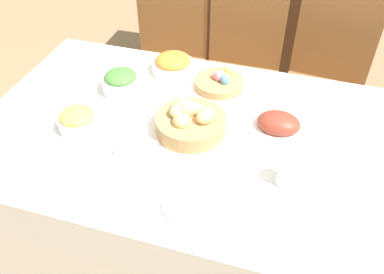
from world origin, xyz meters
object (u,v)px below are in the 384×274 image
Objects in this scene: bread_basket at (190,120)px; fork at (156,190)px; green_salad_bowl at (121,82)px; knife at (248,212)px; chair_far_left at (168,55)px; chair_far_right at (325,79)px; dinner_plate at (201,201)px; sideboard at (253,20)px; drinking_cup at (287,173)px; carrot_bowl at (173,64)px; chair_far_center at (240,66)px; spoon at (258,215)px; egg_basket at (219,82)px; pineapple_bowl at (78,120)px; ham_platter at (278,124)px; butter_dish at (136,148)px.

fork is at bearing -92.67° from bread_basket.
green_salad_bowl reaches higher than knife.
chair_far_left is 1.00× the size of chair_far_right.
green_salad_bowl is at bearing 135.17° from dinner_plate.
green_salad_bowl is at bearing 155.33° from bread_basket.
sideboard reaches higher than drinking_cup.
chair_far_left reaches higher than drinking_cup.
knife is (0.48, -0.69, -0.04)m from carrot_bowl.
chair_far_left and chair_far_center have the same top height.
egg_basket is at bearing 113.00° from spoon.
spoon is (0.28, -0.64, -0.02)m from egg_basket.
pineapple_bowl is (-0.41, -0.11, -0.01)m from bread_basket.
dinner_plate is at bearing -113.38° from ham_platter.
ham_platter is 1.39× the size of fork.
spoon is at bearing -45.55° from bread_basket.
chair_far_right is 5.41× the size of spoon.
egg_basket is 0.42m from green_salad_bowl.
chair_far_right is 1.13m from green_salad_bowl.
pineapple_bowl is (-0.44, -0.42, 0.01)m from egg_basket.
egg_basket is 2.55× the size of drinking_cup.
carrot_bowl is (-0.51, 0.27, 0.01)m from ham_platter.
butter_dish is (-0.53, -0.01, -0.03)m from drinking_cup.
pineapple_bowl is 0.27m from butter_dish.
drinking_cup is at bearing -77.17° from sideboard.
carrot_bowl is 0.84m from knife.
chair_far_center is 1.00× the size of chair_far_right.
ham_platter is (0.35, -1.53, 0.33)m from sideboard.
sideboard is 1.81m from pineapple_bowl.
green_salad_bowl is at bearing -158.72° from egg_basket.
spoon is at bearing -93.54° from chair_far_right.
chair_far_right is at bearing 49.36° from egg_basket.
green_salad_bowl reaches higher than egg_basket.
sideboard is 2.01m from spoon.
sideboard reaches higher than spoon.
spoon is 2.19× the size of drinking_cup.
dinner_plate is 0.32m from butter_dish.
chair_far_right reaches higher than butter_dish.
dinner_plate reaches higher than fork.
spoon is (-0.00, -0.42, -0.02)m from ham_platter.
green_salad_bowl is at bearing 121.54° from butter_dish.
sideboard is (-0.06, 0.77, -0.08)m from chair_far_center.
chair_far_right is 1.22m from knife.
bread_basket is at bearing 132.49° from knife.
chair_far_right is 7.23× the size of butter_dish.
drinking_cup is (0.79, -0.05, 0.00)m from pineapple_bowl.
chair_far_right is 1.06m from drinking_cup.
bread_basket reaches higher than green_salad_bowl.
carrot_bowl is at bearing 65.48° from pineapple_bowl.
drinking_cup is (0.73, -0.33, -0.00)m from green_salad_bowl.
chair_far_left is 4.65× the size of egg_basket.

